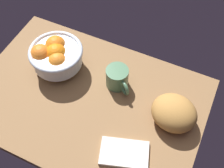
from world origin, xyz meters
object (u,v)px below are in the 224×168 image
Objects in this scene: mug at (118,78)px; napkin_folded at (124,153)px; fruit_bowl at (55,55)px; bread_loaf at (174,113)px.

napkin_folded is at bearing -61.02° from mug.
fruit_bowl is at bearing -174.77° from mug.
mug is (24.60, 2.25, -2.98)cm from fruit_bowl.
fruit_bowl is at bearing 175.90° from bread_loaf.
fruit_bowl is at bearing 150.21° from napkin_folded.
napkin_folded is (37.85, -21.67, -6.33)cm from fruit_bowl.
napkin_folded is at bearing -29.79° from fruit_bowl.
fruit_bowl reaches higher than napkin_folded.
fruit_bowl reaches higher than bread_loaf.
mug is at bearing 166.24° from bread_loaf.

